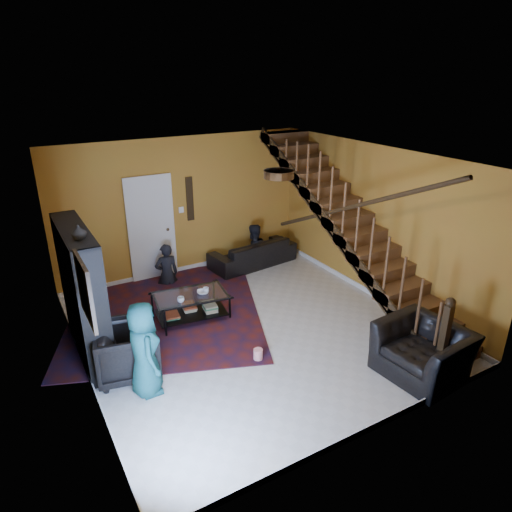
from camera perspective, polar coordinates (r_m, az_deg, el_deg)
The scene contains 21 objects.
floor at distance 7.67m, azimuth -0.80°, elevation -9.04°, with size 5.50×5.50×0.00m, color beige.
room at distance 8.29m, azimuth -13.51°, elevation -6.75°, with size 5.50×5.50×5.50m.
staircase at distance 8.22m, azimuth 12.19°, elevation 3.43°, with size 0.95×5.02×3.18m.
bookshelf at distance 7.05m, azimuth -20.72°, elevation -4.70°, with size 0.35×1.80×2.00m.
door at distance 9.29m, azimuth -12.93°, elevation 3.14°, with size 0.82×0.05×2.05m, color silver.
framed_picture at distance 5.35m, azimuth -20.60°, elevation -4.08°, with size 0.04×0.74×0.74m, color maroon.
wall_hanging at distance 9.41m, azimuth -8.27°, elevation 7.08°, with size 0.14×0.03×0.90m, color black.
ceiling_fixture at distance 5.99m, azimuth 2.87°, elevation 10.19°, with size 0.40×0.40×0.10m, color #3F2814.
rug at distance 8.33m, azimuth -11.28°, elevation -6.73°, with size 3.23×3.69×0.02m, color #4B140D.
sofa at distance 9.94m, azimuth -0.41°, elevation 0.45°, with size 1.92×0.75×0.56m, color black.
armchair_left at distance 6.69m, azimuth -15.71°, elevation -11.28°, with size 0.83×0.85×0.77m, color black.
armchair_right at distance 6.87m, azimuth 20.12°, elevation -11.10°, with size 1.14×0.99×0.74m, color black.
person_adult_a at distance 9.30m, azimuth -11.06°, elevation -2.24°, with size 0.47×0.31×1.28m, color black.
person_adult_b at distance 10.03m, azimuth -0.34°, elevation 0.29°, with size 0.65×0.51×1.35m, color black.
person_child at distance 6.16m, azimuth -13.82°, elevation -11.27°, with size 0.64×0.42×1.32m, color #18525B.
coffee_table at distance 7.90m, azimuth -8.12°, elevation -6.06°, with size 1.30×0.87×0.46m.
cup_a at distance 7.57m, azimuth -9.38°, elevation -5.41°, with size 0.12×0.12×0.09m, color #999999.
cup_b at distance 7.83m, azimuth -6.28°, elevation -4.27°, with size 0.10×0.10×0.09m, color #999999.
bowl at distance 7.81m, azimuth -6.66°, elevation -4.52°, with size 0.20×0.20×0.05m, color #999999.
vase at distance 6.17m, azimuth -21.28°, elevation 2.80°, with size 0.18×0.18×0.19m, color #999999.
popcorn_bucket at distance 6.88m, azimuth 0.27°, elevation -12.16°, with size 0.14×0.14×0.16m, color red.
Camera 1 is at (-3.18, -5.71, 4.02)m, focal length 32.00 mm.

